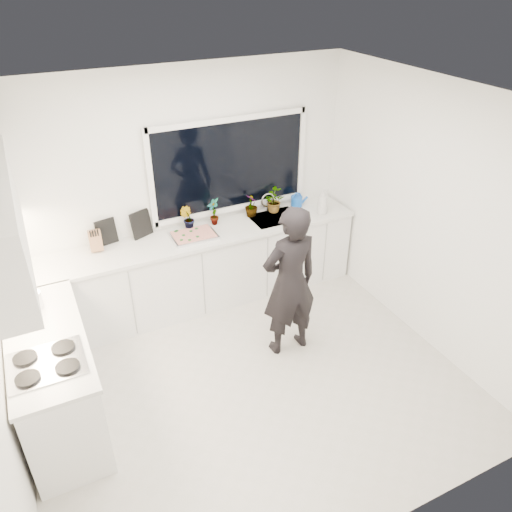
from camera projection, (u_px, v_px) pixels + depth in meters
floor at (248, 382)px, 4.91m from camera, size 4.00×3.50×0.02m
wall_back at (180, 190)px, 5.56m from camera, size 4.00×0.02×2.70m
wall_right at (429, 218)px, 4.97m from camera, size 0.02×3.50×2.70m
ceiling at (245, 102)px, 3.51m from camera, size 4.00×3.50×0.02m
window at (230, 166)px, 5.66m from camera, size 1.80×0.02×1.00m
base_cabinets_back at (195, 272)px, 5.79m from camera, size 3.92×0.58×0.88m
base_cabinets_left at (56, 380)px, 4.32m from camera, size 0.58×1.60×0.88m
countertop_back at (192, 238)px, 5.55m from camera, size 3.94×0.62×0.04m
countertop_left at (45, 339)px, 4.08m from camera, size 0.62×1.60×0.04m
sink at (275, 221)px, 5.97m from camera, size 0.58×0.42×0.14m
faucet at (268, 203)px, 6.04m from camera, size 0.03×0.03×0.22m
stovetop at (46, 363)px, 3.79m from camera, size 0.56×0.48×0.03m
person at (290, 282)px, 4.92m from camera, size 0.61×0.40×1.65m
pizza_tray at (194, 236)px, 5.52m from camera, size 0.49×0.37×0.03m
pizza at (194, 234)px, 5.51m from camera, size 0.45×0.32×0.01m
watering_can at (297, 201)px, 6.18m from camera, size 0.17×0.17×0.13m
paper_towel_roll at (15, 258)px, 4.88m from camera, size 0.14×0.14×0.26m
knife_block at (96, 241)px, 5.22m from camera, size 0.14×0.11×0.22m
utensil_crock at (35, 300)px, 4.37m from camera, size 0.16×0.16×0.16m
picture_frame_large at (106, 232)px, 5.33m from camera, size 0.22×0.06×0.28m
picture_frame_small at (141, 224)px, 5.47m from camera, size 0.24×0.12×0.30m
herb_plants at (245, 206)px, 5.87m from camera, size 1.31×0.28×0.32m
soap_bottles at (322, 202)px, 5.96m from camera, size 0.17×0.17×0.32m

